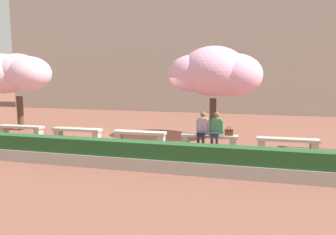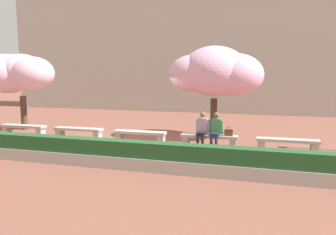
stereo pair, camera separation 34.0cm
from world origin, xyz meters
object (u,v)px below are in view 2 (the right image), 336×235
at_px(stone_bench_west_end, 23,128).
at_px(cherry_tree_main, 216,73).
at_px(stone_bench_east_end, 287,143).
at_px(handbag, 229,132).
at_px(cherry_tree_secondary, 17,73).
at_px(person_seated_left, 202,128).
at_px(person_seated_right, 216,129).
at_px(stone_bench_near_west, 78,131).
at_px(stone_bench_near_east, 209,139).
at_px(stone_bench_center, 140,135).

xyz_separation_m(stone_bench_west_end, cherry_tree_main, (8.11, 1.60, 2.39)).
relative_size(stone_bench_east_end, handbag, 6.13).
bearing_deg(cherry_tree_secondary, stone_bench_west_end, -45.65).
bearing_deg(cherry_tree_secondary, handbag, -6.93).
relative_size(stone_bench_east_end, person_seated_left, 1.61).
relative_size(handbag, cherry_tree_secondary, 0.09).
distance_m(stone_bench_east_end, person_seated_left, 2.99).
bearing_deg(person_seated_right, cherry_tree_secondary, 172.41).
bearing_deg(stone_bench_west_end, cherry_tree_main, 11.18).
bearing_deg(person_seated_left, stone_bench_west_end, 179.61).
bearing_deg(stone_bench_near_west, stone_bench_near_east, 0.00).
relative_size(cherry_tree_main, cherry_tree_secondary, 1.00).
bearing_deg(stone_bench_near_east, stone_bench_center, 180.00).
bearing_deg(stone_bench_west_end, stone_bench_near_west, 0.00).
distance_m(stone_bench_east_end, person_seated_right, 2.49).
height_order(stone_bench_center, cherry_tree_secondary, cherry_tree_secondary).
relative_size(stone_bench_center, cherry_tree_secondary, 0.55).
bearing_deg(stone_bench_center, cherry_tree_main, 30.70).
relative_size(stone_bench_near_west, person_seated_right, 1.61).
distance_m(person_seated_left, handbag, 0.97).
xyz_separation_m(stone_bench_center, handbag, (3.41, 0.00, 0.27)).
relative_size(person_seated_right, cherry_tree_secondary, 0.34).
bearing_deg(cherry_tree_secondary, cherry_tree_main, 2.36).
bearing_deg(person_seated_left, cherry_tree_secondary, 172.00).
height_order(stone_bench_west_end, cherry_tree_secondary, cherry_tree_secondary).
distance_m(stone_bench_near_west, stone_bench_east_end, 8.12).
distance_m(stone_bench_center, person_seated_left, 2.48).
xyz_separation_m(person_seated_right, cherry_tree_secondary, (-9.56, 1.27, 1.98)).
xyz_separation_m(stone_bench_west_end, stone_bench_near_west, (2.71, 0.00, 0.00)).
xyz_separation_m(stone_bench_near_west, stone_bench_east_end, (8.12, 0.00, 0.00)).
bearing_deg(handbag, cherry_tree_secondary, 173.07).
bearing_deg(stone_bench_west_end, stone_bench_near_east, 0.00).
relative_size(stone_bench_east_end, person_seated_right, 1.61).
relative_size(person_seated_left, person_seated_right, 1.00).
xyz_separation_m(stone_bench_center, stone_bench_near_east, (2.71, 0.00, 0.00)).
bearing_deg(stone_bench_center, person_seated_left, -1.25).
height_order(stone_bench_near_east, handbag, handbag).
xyz_separation_m(stone_bench_near_east, cherry_tree_main, (-0.01, 1.60, 2.39)).
relative_size(stone_bench_west_end, stone_bench_center, 1.00).
bearing_deg(cherry_tree_main, cherry_tree_secondary, -177.64).
relative_size(stone_bench_center, person_seated_left, 1.61).
height_order(stone_bench_east_end, person_seated_left, person_seated_left).
height_order(stone_bench_near_west, person_seated_right, person_seated_right).
relative_size(person_seated_left, cherry_tree_main, 0.34).
height_order(stone_bench_center, stone_bench_near_east, same).
bearing_deg(handbag, stone_bench_near_east, -179.70).
height_order(stone_bench_east_end, person_seated_right, person_seated_right).
distance_m(stone_bench_near_west, person_seated_left, 5.17).
bearing_deg(stone_bench_east_end, handbag, 179.89).
height_order(stone_bench_center, handbag, handbag).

